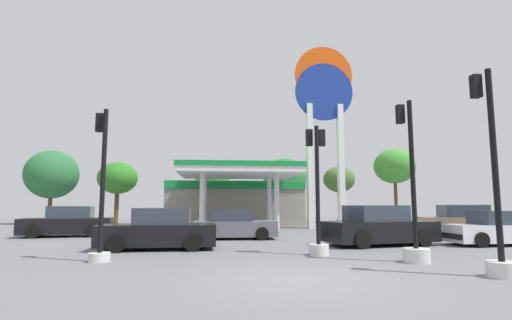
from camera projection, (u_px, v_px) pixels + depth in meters
The scene contains 20 objects.
ground_plane at pixel (301, 279), 8.61m from camera, with size 90.00×90.00×0.00m, color slate.
gas_station at pixel (235, 199), 31.24m from camera, with size 10.98×12.32×4.29m.
station_pole_sign at pixel (324, 110), 28.03m from camera, with size 4.27×0.56×13.33m.
car_0 at pixel (68, 223), 20.21m from camera, with size 4.66×2.57×1.58m.
car_1 at pixel (234, 225), 18.70m from camera, with size 4.03×1.85×1.44m.
car_2 at pixel (466, 222), 20.70m from camera, with size 4.93×2.94×1.65m.
car_3 at pixel (496, 230), 15.80m from camera, with size 3.94×1.83×1.40m.
car_4 at pixel (373, 222), 21.89m from camera, with size 4.20×2.22×1.44m.
car_5 at pixel (379, 227), 15.76m from camera, with size 4.83×2.79×1.63m.
car_6 at pixel (159, 231), 14.37m from camera, with size 4.35×2.10×1.53m.
traffic_signal_0 at pixel (497, 214), 8.91m from camera, with size 0.69×0.70×4.92m.
traffic_signal_1 at pixel (318, 207), 12.84m from camera, with size 0.66×0.69×4.33m.
traffic_signal_2 at pixel (101, 205), 11.38m from camera, with size 0.63×0.66×4.54m.
traffic_signal_3 at pixel (414, 220), 11.18m from camera, with size 0.76×0.76×4.77m.
tree_0 at pixel (52, 175), 33.72m from camera, with size 4.48×4.48×6.43m.
tree_1 at pixel (118, 178), 34.16m from camera, with size 3.47×3.47×5.44m.
tree_2 at pixel (213, 179), 35.43m from camera, with size 3.17×3.17×5.38m.
tree_3 at pixel (285, 177), 34.63m from camera, with size 3.91×3.91×5.84m.
tree_4 at pixel (339, 180), 37.18m from camera, with size 3.04×3.04×5.36m.
tree_5 at pixel (395, 166), 37.05m from camera, with size 3.93×3.93×7.06m.
Camera 1 is at (-1.84, -8.73, 1.64)m, focal length 26.93 mm.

